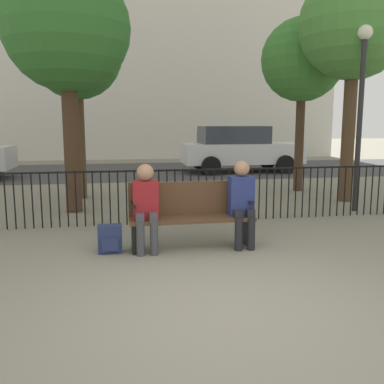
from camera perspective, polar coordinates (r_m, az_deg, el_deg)
The scene contains 13 objects.
ground_plane at distance 4.14m, azimuth 5.34°, elevation -15.75°, with size 80.00×80.00×0.00m, color gray.
park_bench at distance 6.02m, azimuth -0.13°, elevation -2.76°, with size 1.74×0.45×0.92m.
seated_person_0 at distance 5.78m, azimuth -6.18°, elevation -1.40°, with size 0.34×0.39×1.20m.
seated_person_1 at distance 6.02m, azimuth 6.66°, elevation -0.94°, with size 0.34×0.39×1.22m.
backpack at distance 5.92m, azimuth -10.87°, elevation -6.19°, with size 0.32×0.22×0.38m.
fence_railing at distance 7.46m, azimuth -2.25°, elevation 0.09°, with size 9.01×0.03×0.95m.
tree_0 at distance 11.39m, azimuth 14.52°, elevation 16.56°, with size 2.05×2.05×4.30m.
tree_1 at distance 10.29m, azimuth -15.18°, elevation 17.23°, with size 2.03×2.03×4.28m.
tree_2 at distance 8.79m, azimuth -16.38°, elevation 20.09°, with size 2.37×2.37×4.68m.
tree_3 at distance 10.27m, azimuth 20.85°, elevation 20.02°, with size 2.34×2.34×4.98m.
lamp_post at distance 9.01m, azimuth 21.68°, elevation 12.53°, with size 0.28×0.28×3.56m.
street_surface at distance 15.74m, azimuth -6.36°, elevation 2.85°, with size 24.00×6.00×0.01m.
parked_car_0 at distance 15.35m, azimuth 6.29°, elevation 5.83°, with size 4.20×1.94×1.62m.
Camera 1 is at (-1.02, -3.61, 1.75)m, focal length 40.00 mm.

